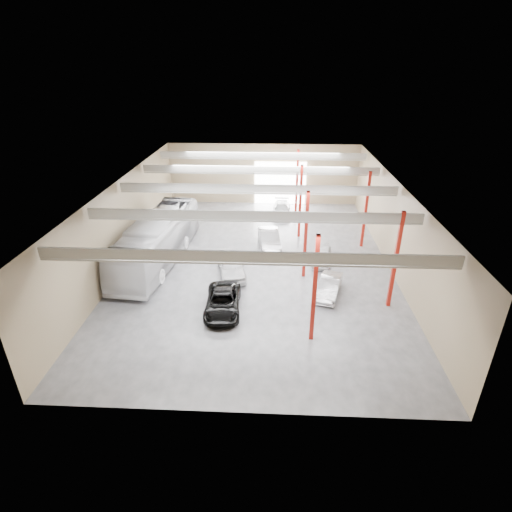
# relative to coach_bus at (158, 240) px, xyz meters

# --- Properties ---
(depot_shell) EXTENTS (22.12, 32.12, 7.06)m
(depot_shell) POSITION_rel_coach_bus_xyz_m (8.48, 0.42, 3.04)
(depot_shell) COLOR #4D4D52
(depot_shell) RESTS_ON ground
(coach_bus) EXTENTS (4.50, 14.14, 3.87)m
(coach_bus) POSITION_rel_coach_bus_xyz_m (0.00, 0.00, 0.00)
(coach_bus) COLOR silver
(coach_bus) RESTS_ON ground
(black_sedan) EXTENTS (2.59, 5.17, 1.41)m
(black_sedan) POSITION_rel_coach_bus_xyz_m (6.35, -7.30, -1.23)
(black_sedan) COLOR black
(black_sedan) RESTS_ON ground
(car_row_a) EXTENTS (2.97, 5.17, 1.66)m
(car_row_a) POSITION_rel_coach_bus_xyz_m (6.37, -2.10, -1.11)
(car_row_a) COLOR silver
(car_row_a) RESTS_ON ground
(car_row_b) EXTENTS (2.37, 5.07, 1.61)m
(car_row_b) POSITION_rel_coach_bus_xyz_m (9.31, 3.25, -1.13)
(car_row_b) COLOR #A9AAAE
(car_row_b) RESTS_ON ground
(car_row_c) EXTENTS (1.93, 4.58, 1.32)m
(car_row_c) POSITION_rel_coach_bus_xyz_m (10.53, 11.94, -1.28)
(car_row_c) COLOR gray
(car_row_c) RESTS_ON ground
(car_right_near) EXTENTS (2.48, 4.29, 1.34)m
(car_right_near) POSITION_rel_coach_bus_xyz_m (13.85, -4.81, -1.27)
(car_right_near) COLOR #AFAFB4
(car_right_near) RESTS_ON ground
(car_right_far) EXTENTS (2.13, 4.09, 1.33)m
(car_right_far) POSITION_rel_coach_bus_xyz_m (13.85, 0.39, -1.27)
(car_right_far) COLOR white
(car_right_far) RESTS_ON ground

